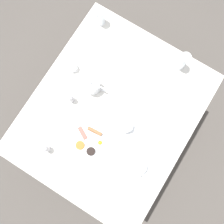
% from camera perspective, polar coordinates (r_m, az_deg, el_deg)
% --- Properties ---
extents(ground_plane, '(8.00, 8.00, 0.00)m').
position_cam_1_polar(ground_plane, '(2.20, 0.00, -2.92)').
color(ground_plane, '#4C4742').
extents(table, '(1.05, 1.24, 0.75)m').
position_cam_1_polar(table, '(1.51, 0.00, -0.45)').
color(table, silver).
rests_on(table, ground_plane).
extents(breakfast_plate, '(0.26, 0.26, 0.04)m').
position_cam_1_polar(breakfast_plate, '(1.44, -5.73, -7.48)').
color(breakfast_plate, white).
rests_on(breakfast_plate, table).
extents(teapot_near, '(0.20, 0.11, 0.13)m').
position_cam_1_polar(teapot_near, '(1.44, -5.21, 6.98)').
color(teapot_near, white).
rests_on(teapot_near, table).
extents(teacup_with_saucer_left, '(0.13, 0.13, 0.07)m').
position_cam_1_polar(teacup_with_saucer_left, '(1.42, 7.13, -14.03)').
color(teacup_with_saucer_left, white).
rests_on(teacup_with_saucer_left, table).
extents(teacup_with_saucer_right, '(0.13, 0.14, 0.07)m').
position_cam_1_polar(teacup_with_saucer_right, '(1.41, 3.71, -3.66)').
color(teacup_with_saucer_right, white).
rests_on(teacup_with_saucer_right, table).
extents(water_glass_tall, '(0.07, 0.07, 0.15)m').
position_cam_1_polar(water_glass_tall, '(1.53, 17.93, 12.49)').
color(water_glass_tall, white).
rests_on(water_glass_tall, table).
extents(water_glass_short, '(0.07, 0.07, 0.13)m').
position_cam_1_polar(water_glass_short, '(1.62, -3.06, 23.70)').
color(water_glass_short, white).
rests_on(water_glass_short, table).
extents(creamer_jug, '(0.09, 0.06, 0.06)m').
position_cam_1_polar(creamer_jug, '(1.52, -10.33, 11.54)').
color(creamer_jug, white).
rests_on(creamer_jug, table).
extents(pepper_grinder, '(0.04, 0.04, 0.10)m').
position_cam_1_polar(pepper_grinder, '(1.45, -16.99, -9.15)').
color(pepper_grinder, '#BCBCC1').
rests_on(pepper_grinder, table).
extents(salt_grinder, '(0.04, 0.04, 0.10)m').
position_cam_1_polar(salt_grinder, '(1.44, -10.78, 3.57)').
color(salt_grinder, '#BCBCC1').
rests_on(salt_grinder, table).
extents(napkin_folded, '(0.19, 0.19, 0.01)m').
position_cam_1_polar(napkin_folded, '(1.56, 10.87, 12.07)').
color(napkin_folded, white).
rests_on(napkin_folded, table).
extents(fork_by_plate, '(0.16, 0.10, 0.00)m').
position_cam_1_polar(fork_by_plate, '(1.47, 8.41, 1.50)').
color(fork_by_plate, silver).
rests_on(fork_by_plate, table).
extents(knife_by_plate, '(0.22, 0.03, 0.00)m').
position_cam_1_polar(knife_by_plate, '(1.57, -2.17, 15.67)').
color(knife_by_plate, silver).
rests_on(knife_by_plate, table).
extents(spoon_for_tea, '(0.15, 0.10, 0.00)m').
position_cam_1_polar(spoon_for_tea, '(1.52, -18.41, -1.89)').
color(spoon_for_tea, silver).
rests_on(spoon_for_tea, table).
extents(fork_spare, '(0.17, 0.05, 0.00)m').
position_cam_1_polar(fork_spare, '(1.57, 19.80, 5.47)').
color(fork_spare, silver).
rests_on(fork_spare, table).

